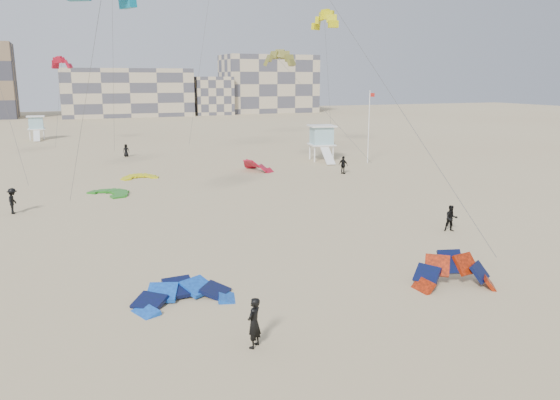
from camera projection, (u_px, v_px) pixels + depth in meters
name	position (u px, v px, depth m)	size (l,w,h in m)	color
ground	(262.00, 335.00, 20.56)	(320.00, 320.00, 0.00)	tan
kite_ground_blue	(185.00, 302.00, 23.61)	(4.35, 4.41, 1.28)	blue
kite_ground_orange	(454.00, 287.00, 25.36)	(3.80, 2.97, 2.44)	red
kite_ground_green	(110.00, 194.00, 45.60)	(3.60, 3.81, 0.44)	#28821D
kite_ground_red_far	(258.00, 171.00, 57.37)	(3.78, 3.43, 1.98)	#B4111E
kite_ground_yellow	(140.00, 178.00, 52.98)	(3.14, 3.29, 0.55)	yellow
kitesurfer_main	(254.00, 323.00, 19.46)	(0.68, 0.45, 1.88)	black
kitesurfer_b	(451.00, 218.00, 34.41)	(0.81, 0.63, 1.67)	black
kitesurfer_c	(13.00, 201.00, 38.88)	(1.21, 0.69, 1.87)	black
kitesurfer_d	(343.00, 165.00, 55.26)	(1.06, 0.44, 1.81)	black
kitesurfer_e	(126.00, 150.00, 67.44)	(0.76, 0.50, 1.57)	black
kitesurfer_f	(331.00, 139.00, 80.40)	(1.48, 0.47, 1.59)	black
kite_fly_olive	(279.00, 60.00, 55.53)	(10.36, 7.68, 11.71)	olive
kite_fly_yellow	(325.00, 22.00, 67.92)	(6.16, 7.25, 16.74)	yellow
kite_fly_red	(61.00, 64.00, 76.32)	(4.58, 12.52, 11.87)	#B4111E
lifeguard_tower_near	(322.00, 143.00, 64.18)	(3.40, 5.93, 4.14)	white
lifeguard_tower_far	(36.00, 128.00, 86.20)	(2.65, 5.08, 3.74)	white
flagpole	(369.00, 125.00, 61.69)	(0.67, 0.10, 8.20)	white
condo_mid	(126.00, 92.00, 140.70)	(32.00, 16.00, 12.00)	#BEAC8B
condo_east	(268.00, 84.00, 156.58)	(26.00, 14.00, 16.00)	#BEAC8B
condo_fill_right	(211.00, 96.00, 147.08)	(10.00, 10.00, 10.00)	#BEAC8B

